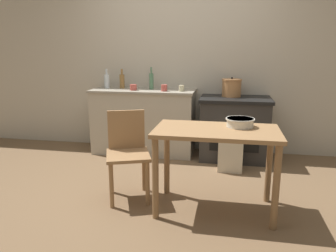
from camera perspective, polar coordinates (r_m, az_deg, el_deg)
ground_plane at (r=3.41m, az=-1.64°, el=-11.44°), size 14.00×14.00×0.00m
wall_back at (r=4.66m, az=2.50°, el=11.45°), size 8.00×0.07×2.55m
counter_cabinet at (r=4.57m, az=-4.23°, el=0.85°), size 1.41×0.56×0.88m
stove at (r=4.39m, az=11.46°, el=-0.35°), size 0.90×0.64×0.81m
work_table at (r=2.88m, az=8.40°, el=-2.95°), size 1.07×0.60×0.75m
chair at (r=3.19m, az=-7.07°, el=-4.36°), size 0.52×0.52×0.84m
flour_sack at (r=3.98m, az=10.79°, el=-4.90°), size 0.29×0.20×0.40m
stock_pot at (r=4.39m, az=11.02°, el=6.57°), size 0.26×0.26×0.25m
mixing_bowl_large at (r=2.96m, az=12.44°, el=0.69°), size 0.25×0.25×0.08m
bottle_far_left at (r=4.51m, az=-2.91°, el=7.88°), size 0.06×0.06×0.30m
bottle_left at (r=4.70m, az=-10.61°, el=7.75°), size 0.07×0.07×0.27m
bottle_mid_left at (r=4.66m, az=-8.01°, el=7.80°), size 0.07×0.07×0.27m
cup_center_left at (r=4.30m, az=-0.67°, el=6.64°), size 0.08×0.08×0.08m
cup_center at (r=4.42m, az=-6.06°, el=6.71°), size 0.09×0.09×0.08m
cup_center_right at (r=4.29m, az=2.36°, el=6.58°), size 0.07×0.07×0.08m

